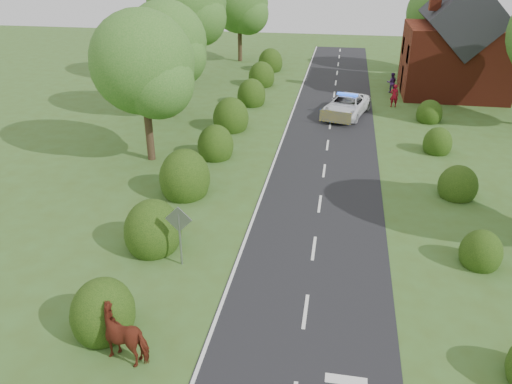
% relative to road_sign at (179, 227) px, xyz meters
% --- Properties ---
extents(ground, '(120.00, 120.00, 0.00)m').
position_rel_road_sign_xyz_m(ground, '(5.00, -2.00, -1.65)').
color(ground, '#405A21').
extents(road, '(6.00, 70.00, 0.02)m').
position_rel_road_sign_xyz_m(road, '(5.00, 13.00, -1.64)').
color(road, black).
rests_on(road, ground).
extents(road_markings, '(4.96, 70.00, 0.01)m').
position_rel_road_sign_xyz_m(road_markings, '(3.40, 10.93, -1.63)').
color(road_markings, white).
rests_on(road_markings, road).
extents(hedgerow_left, '(2.75, 50.41, 3.00)m').
position_rel_road_sign_xyz_m(hedgerow_left, '(-1.51, 9.69, -0.91)').
color(hedgerow_left, black).
rests_on(hedgerow_left, ground).
extents(hedgerow_right, '(2.10, 45.78, 2.10)m').
position_rel_road_sign_xyz_m(hedgerow_right, '(11.60, 9.21, -1.10)').
color(hedgerow_right, black).
rests_on(hedgerow_right, ground).
extents(tree_left_a, '(5.74, 5.60, 8.38)m').
position_rel_road_sign_xyz_m(tree_left_a, '(-4.75, 9.86, 3.69)').
color(tree_left_a, '#332316').
rests_on(tree_left_a, ground).
extents(tree_left_b, '(5.74, 5.60, 8.07)m').
position_rel_road_sign_xyz_m(tree_left_b, '(-6.25, 17.86, 3.39)').
color(tree_left_b, '#332316').
rests_on(tree_left_b, ground).
extents(tree_left_c, '(6.97, 6.80, 10.22)m').
position_rel_road_sign_xyz_m(tree_left_c, '(-7.70, 27.83, 4.88)').
color(tree_left_c, '#332316').
rests_on(tree_left_c, ground).
extents(tree_left_d, '(6.15, 6.00, 8.89)m').
position_rel_road_sign_xyz_m(tree_left_d, '(-5.23, 37.85, 3.98)').
color(tree_left_d, '#332316').
rests_on(tree_left_d, ground).
extents(tree_right_c, '(6.15, 6.00, 8.58)m').
position_rel_road_sign_xyz_m(tree_right_c, '(14.27, 35.85, 3.69)').
color(tree_right_c, '#332316').
rests_on(tree_right_c, ground).
extents(road_sign, '(1.06, 0.08, 2.53)m').
position_rel_road_sign_xyz_m(road_sign, '(0.00, 0.00, 0.00)').
color(road_sign, gray).
rests_on(road_sign, ground).
extents(house, '(8.00, 7.40, 9.17)m').
position_rel_road_sign_xyz_m(house, '(14.49, 28.00, 2.13)').
color(house, maroon).
rests_on(house, ground).
extents(cow, '(2.13, 1.35, 1.41)m').
position_rel_road_sign_xyz_m(cow, '(-0.09, -4.88, -0.95)').
color(cow, '#601F12').
rests_on(cow, ground).
extents(police_van, '(3.83, 5.88, 1.65)m').
position_rel_road_sign_xyz_m(police_van, '(6.03, 20.36, -0.90)').
color(police_van, white).
rests_on(police_van, ground).
extents(pedestrian_red, '(0.69, 0.50, 1.75)m').
position_rel_road_sign_xyz_m(pedestrian_red, '(9.59, 23.28, -0.78)').
color(pedestrian_red, maroon).
rests_on(pedestrian_red, ground).
extents(pedestrian_purple, '(0.85, 0.68, 1.66)m').
position_rel_road_sign_xyz_m(pedestrian_purple, '(9.69, 27.60, -0.82)').
color(pedestrian_purple, '#4E2872').
rests_on(pedestrian_purple, ground).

